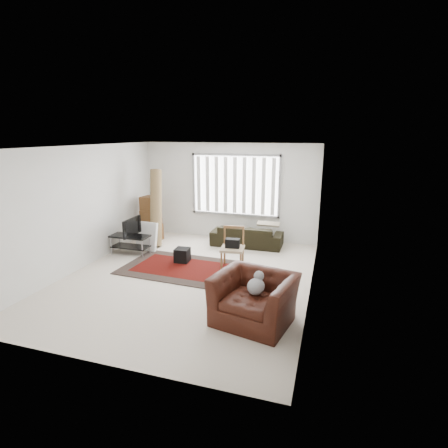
% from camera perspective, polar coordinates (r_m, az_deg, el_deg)
% --- Properties ---
extents(room, '(6.00, 6.02, 2.71)m').
position_cam_1_polar(room, '(7.46, -4.41, 5.39)').
color(room, beige).
rests_on(room, ground).
extents(persian_rug, '(2.59, 1.79, 0.02)m').
position_cam_1_polar(persian_rug, '(8.00, -7.16, -7.05)').
color(persian_rug, black).
rests_on(persian_rug, ground).
extents(tv_stand, '(0.97, 0.44, 0.49)m').
position_cam_1_polar(tv_stand, '(9.03, -15.06, -2.63)').
color(tv_stand, black).
rests_on(tv_stand, ground).
extents(tv, '(0.10, 0.79, 0.45)m').
position_cam_1_polar(tv, '(8.93, -15.21, -0.42)').
color(tv, black).
rests_on(tv, tv_stand).
extents(subwoofer, '(0.34, 0.34, 0.32)m').
position_cam_1_polar(subwoofer, '(8.27, -6.82, -5.04)').
color(subwoofer, black).
rests_on(subwoofer, persian_rug).
extents(moving_boxes, '(0.57, 0.53, 1.25)m').
position_cam_1_polar(moving_boxes, '(10.00, -11.84, 0.61)').
color(moving_boxes, brown).
rests_on(moving_boxes, ground).
extents(white_flatpack, '(0.60, 0.29, 0.74)m').
position_cam_1_polar(white_flatpack, '(9.21, -12.51, -1.99)').
color(white_flatpack, silver).
rests_on(white_flatpack, ground).
extents(rolled_rug, '(0.52, 0.84, 2.04)m').
position_cam_1_polar(rolled_rug, '(9.49, -11.04, 2.62)').
color(rolled_rug, brown).
rests_on(rolled_rug, ground).
extents(sofa, '(1.90, 0.84, 0.73)m').
position_cam_1_polar(sofa, '(9.39, 3.76, -1.40)').
color(sofa, black).
rests_on(sofa, ground).
extents(side_chair, '(0.56, 0.56, 0.94)m').
position_cam_1_polar(side_chair, '(7.76, 1.41, -3.68)').
color(side_chair, '#9C8566').
rests_on(side_chair, ground).
extents(armchair, '(1.41, 1.29, 0.90)m').
position_cam_1_polar(armchair, '(5.68, 4.96, -11.52)').
color(armchair, '#38130B').
rests_on(armchair, ground).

